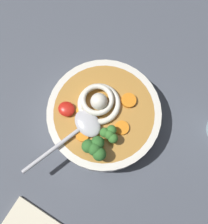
# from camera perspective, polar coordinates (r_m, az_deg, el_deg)

# --- Properties ---
(table_slab) EXTENTS (1.20, 1.20, 0.03)m
(table_slab) POSITION_cam_1_polar(r_m,az_deg,el_deg) (0.60, -1.58, 1.95)
(table_slab) COLOR #474C56
(table_slab) RESTS_ON ground
(soup_bowl) EXTENTS (0.23, 0.23, 0.06)m
(soup_bowl) POSITION_cam_1_polar(r_m,az_deg,el_deg) (0.55, -0.00, -0.76)
(soup_bowl) COLOR silver
(soup_bowl) RESTS_ON table_slab
(noodle_pile) EXTENTS (0.09, 0.09, 0.04)m
(noodle_pile) POSITION_cam_1_polar(r_m,az_deg,el_deg) (0.51, -1.20, 2.17)
(noodle_pile) COLOR silver
(noodle_pile) RESTS_ON soup_bowl
(soup_spoon) EXTENTS (0.11, 0.17, 0.02)m
(soup_spoon) POSITION_cam_1_polar(r_m,az_deg,el_deg) (0.51, -4.85, -3.39)
(soup_spoon) COLOR #B7B7BC
(soup_spoon) RESTS_ON soup_bowl
(chili_sauce_dollop) EXTENTS (0.03, 0.03, 0.02)m
(chili_sauce_dollop) POSITION_cam_1_polar(r_m,az_deg,el_deg) (0.52, -8.18, 0.66)
(chili_sauce_dollop) COLOR red
(chili_sauce_dollop) RESTS_ON soup_bowl
(broccoli_floret_left) EXTENTS (0.04, 0.03, 0.03)m
(broccoli_floret_left) POSITION_cam_1_polar(r_m,az_deg,el_deg) (0.49, 1.24, -4.79)
(broccoli_floret_left) COLOR #7A9E60
(broccoli_floret_left) RESTS_ON soup_bowl
(broccoli_floret_rear) EXTENTS (0.05, 0.04, 0.04)m
(broccoli_floret_rear) POSITION_cam_1_polar(r_m,az_deg,el_deg) (0.48, -1.98, -7.85)
(broccoli_floret_rear) COLOR #7A9E60
(broccoli_floret_rear) RESTS_ON soup_bowl
(carrot_slice_extra_a) EXTENTS (0.03, 0.03, 0.01)m
(carrot_slice_extra_a) POSITION_cam_1_polar(r_m,az_deg,el_deg) (0.51, 3.90, -3.44)
(carrot_slice_extra_a) COLOR orange
(carrot_slice_extra_a) RESTS_ON soup_bowl
(carrot_slice_beside_chili) EXTENTS (0.03, 0.03, 0.01)m
(carrot_slice_beside_chili) POSITION_cam_1_polar(r_m,az_deg,el_deg) (0.51, -4.72, -4.99)
(carrot_slice_beside_chili) COLOR orange
(carrot_slice_beside_chili) RESTS_ON soup_bowl
(carrot_slice_beside_noodles) EXTENTS (0.03, 0.03, 0.01)m
(carrot_slice_beside_noodles) POSITION_cam_1_polar(r_m,az_deg,el_deg) (0.52, 5.41, 2.52)
(carrot_slice_beside_noodles) COLOR orange
(carrot_slice_beside_noodles) RESTS_ON soup_bowl
(carrot_slice_near_spoon) EXTENTS (0.03, 0.03, 0.01)m
(carrot_slice_near_spoon) POSITION_cam_1_polar(r_m,az_deg,el_deg) (0.52, -4.49, 0.26)
(carrot_slice_near_spoon) COLOR orange
(carrot_slice_near_spoon) RESTS_ON soup_bowl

